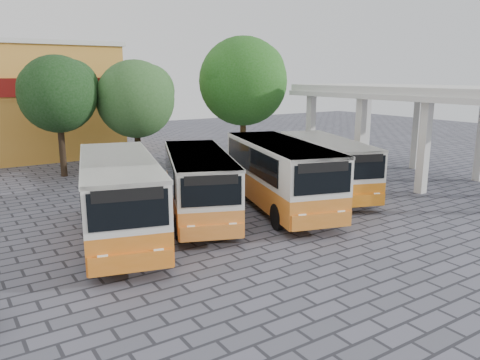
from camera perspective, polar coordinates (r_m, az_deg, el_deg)
ground at (r=19.24m, az=11.62°, el=-5.80°), size 90.00×90.00×0.00m
terminal_shelter at (r=28.93m, az=21.50°, el=9.65°), size 6.80×15.80×5.40m
bus_far_left at (r=17.79m, az=-14.49°, el=-1.55°), size 4.69×8.95×3.05m
bus_centre_left at (r=19.87m, az=-5.05°, el=-0.09°), size 5.10×8.39×2.83m
bus_centre_right at (r=21.19m, az=4.90°, el=1.10°), size 4.88×9.02×3.07m
bus_far_right at (r=24.31m, az=10.46°, el=2.10°), size 4.93×8.36×2.82m
tree_left at (r=29.79m, az=-21.27°, el=10.02°), size 4.74×4.51×7.17m
tree_middle at (r=30.57m, az=-12.53°, el=9.90°), size 5.12×4.88×6.96m
tree_right at (r=33.78m, az=0.47°, el=12.29°), size 6.55×6.24×8.68m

